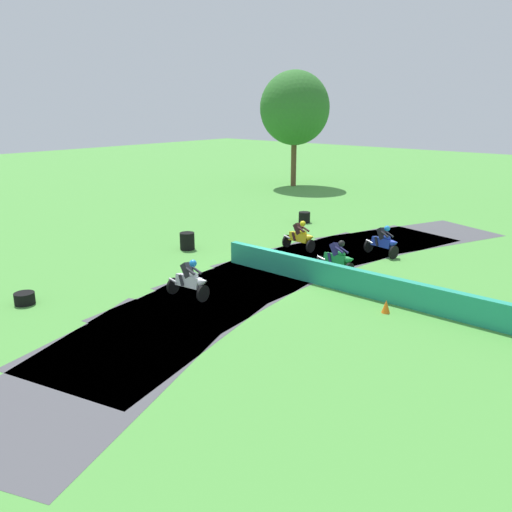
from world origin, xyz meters
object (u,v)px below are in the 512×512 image
object	(u,v)px
motorcycle_trailing_green	(337,258)
tire_stack_near	(304,217)
traffic_cone	(386,306)
motorcycle_chase_yellow	(300,236)
tire_stack_mid_a	(187,241)
motorcycle_fourth_white	(190,280)
tire_stack_mid_b	(25,298)
motorcycle_lead_blue	(384,241)

from	to	relation	value
motorcycle_trailing_green	tire_stack_near	bearing A→B (deg)	133.63
traffic_cone	tire_stack_near	bearing A→B (deg)	136.86
motorcycle_chase_yellow	traffic_cone	size ratio (longest dim) A/B	3.84
tire_stack_near	tire_stack_mid_a	bearing A→B (deg)	-95.06
motorcycle_trailing_green	traffic_cone	distance (m)	4.30
motorcycle_trailing_green	tire_stack_mid_a	world-z (taller)	motorcycle_trailing_green
motorcycle_trailing_green	traffic_cone	world-z (taller)	motorcycle_trailing_green
motorcycle_fourth_white	tire_stack_near	distance (m)	13.26
tire_stack_near	tire_stack_mid_a	world-z (taller)	tire_stack_mid_a
tire_stack_near	tire_stack_mid_b	world-z (taller)	tire_stack_near
tire_stack_mid_a	traffic_cone	distance (m)	10.81
motorcycle_trailing_green	tire_stack_near	xyz separation A→B (m)	(-6.56, 6.88, -0.35)
tire_stack_near	traffic_cone	world-z (taller)	tire_stack_near
motorcycle_fourth_white	motorcycle_lead_blue	bearing A→B (deg)	74.44
tire_stack_mid_a	traffic_cone	size ratio (longest dim) A/B	1.82
motorcycle_lead_blue	motorcycle_chase_yellow	distance (m)	3.77
motorcycle_chase_yellow	tire_stack_mid_a	size ratio (longest dim) A/B	2.11
tire_stack_mid_b	traffic_cone	world-z (taller)	traffic_cone
tire_stack_near	tire_stack_mid_a	xyz separation A→B (m)	(-0.74, -8.33, 0.10)
tire_stack_mid_b	tire_stack_near	bearing A→B (deg)	91.03
traffic_cone	motorcycle_chase_yellow	bearing A→B (deg)	146.51
motorcycle_lead_blue	motorcycle_trailing_green	bearing A→B (deg)	-92.59
tire_stack_mid_a	tire_stack_mid_b	size ratio (longest dim) A/B	1.17
motorcycle_chase_yellow	traffic_cone	world-z (taller)	motorcycle_chase_yellow
motorcycle_fourth_white	traffic_cone	xyz separation A→B (m)	(5.89, 3.20, -0.44)
motorcycle_chase_yellow	tire_stack_mid_b	distance (m)	12.14
motorcycle_lead_blue	motorcycle_chase_yellow	bearing A→B (deg)	-153.99
motorcycle_chase_yellow	tire_stack_mid_a	xyz separation A→B (m)	(-4.07, -3.37, -0.26)
tire_stack_mid_a	tire_stack_mid_b	bearing A→B (deg)	-82.93
motorcycle_lead_blue	tire_stack_mid_b	world-z (taller)	motorcycle_lead_blue
motorcycle_trailing_green	motorcycle_fourth_white	xyz separation A→B (m)	(-2.42, -5.71, 0.01)
motorcycle_chase_yellow	tire_stack_mid_a	distance (m)	5.29
traffic_cone	tire_stack_mid_b	bearing A→B (deg)	-143.00
motorcycle_chase_yellow	tire_stack_mid_b	bearing A→B (deg)	-104.47
motorcycle_lead_blue	motorcycle_fourth_white	size ratio (longest dim) A/B	1.02
motorcycle_fourth_white	tire_stack_mid_a	xyz separation A→B (m)	(-4.87, 4.26, -0.26)
motorcycle_fourth_white	traffic_cone	size ratio (longest dim) A/B	3.81
motorcycle_chase_yellow	tire_stack_near	world-z (taller)	motorcycle_chase_yellow
motorcycle_fourth_white	tire_stack_mid_b	xyz separation A→B (m)	(-3.83, -4.12, -0.46)
motorcycle_lead_blue	tire_stack_near	size ratio (longest dim) A/B	2.61
tire_stack_mid_a	traffic_cone	bearing A→B (deg)	-5.61
motorcycle_chase_yellow	tire_stack_near	distance (m)	5.99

